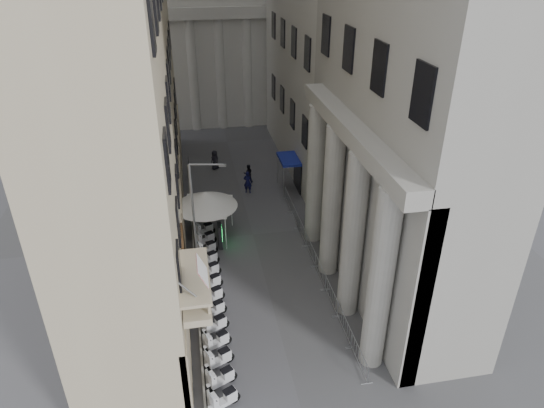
{
  "coord_description": "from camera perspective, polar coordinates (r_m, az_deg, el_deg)",
  "views": [
    {
      "loc": [
        -4.07,
        -11.08,
        19.22
      ],
      "look_at": [
        0.78,
        15.5,
        4.5
      ],
      "focal_mm": 32.0,
      "sensor_mm": 36.0,
      "label": 1
    }
  ],
  "objects": [
    {
      "name": "iron_fence",
      "position": [
        34.86,
        -9.02,
        -5.28
      ],
      "size": [
        0.3,
        28.0,
        1.4
      ],
      "primitive_type": null,
      "color": "black",
      "rests_on": "ground"
    },
    {
      "name": "blue_awning",
      "position": [
        42.57,
        1.93,
        1.73
      ],
      "size": [
        1.6,
        3.0,
        3.0
      ],
      "primitive_type": null,
      "color": "navy",
      "rests_on": "ground"
    },
    {
      "name": "flag",
      "position": [
        25.06,
        -6.94,
        -21.79
      ],
      "size": [
        1.0,
        1.4,
        8.2
      ],
      "primitive_type": null,
      "color": "#9E0C11",
      "rests_on": "ground"
    },
    {
      "name": "scooter_0",
      "position": [
        24.68,
        -5.61,
        -22.77
      ],
      "size": [
        1.51,
        1.1,
        1.5
      ],
      "primitive_type": null,
      "rotation": [
        0.0,
        0.0,
        2.01
      ],
      "color": "silver",
      "rests_on": "ground"
    },
    {
      "name": "scooter_1",
      "position": [
        25.49,
        -5.89,
        -20.56
      ],
      "size": [
        1.51,
        1.1,
        1.5
      ],
      "primitive_type": null,
      "rotation": [
        0.0,
        0.0,
        2.01
      ],
      "color": "silver",
      "rests_on": "ground"
    },
    {
      "name": "scooter_2",
      "position": [
        26.34,
        -6.15,
        -18.5
      ],
      "size": [
        1.51,
        1.1,
        1.5
      ],
      "primitive_type": null,
      "rotation": [
        0.0,
        0.0,
        2.01
      ],
      "color": "silver",
      "rests_on": "ground"
    },
    {
      "name": "scooter_3",
      "position": [
        27.22,
        -6.39,
        -16.57
      ],
      "size": [
        1.51,
        1.1,
        1.5
      ],
      "primitive_type": null,
      "rotation": [
        0.0,
        0.0,
        2.01
      ],
      "color": "silver",
      "rests_on": "ground"
    },
    {
      "name": "scooter_4",
      "position": [
        28.13,
        -6.61,
        -14.75
      ],
      "size": [
        1.51,
        1.1,
        1.5
      ],
      "primitive_type": null,
      "rotation": [
        0.0,
        0.0,
        2.01
      ],
      "color": "silver",
      "rests_on": "ground"
    },
    {
      "name": "scooter_5",
      "position": [
        29.07,
        -6.81,
        -13.06
      ],
      "size": [
        1.51,
        1.1,
        1.5
      ],
      "primitive_type": null,
      "rotation": [
        0.0,
        0.0,
        2.01
      ],
      "color": "silver",
      "rests_on": "ground"
    },
    {
      "name": "scooter_6",
      "position": [
        30.03,
        -7.0,
        -11.47
      ],
      "size": [
        1.51,
        1.1,
        1.5
      ],
      "primitive_type": null,
      "rotation": [
        0.0,
        0.0,
        2.01
      ],
      "color": "silver",
      "rests_on": "ground"
    },
    {
      "name": "scooter_7",
      "position": [
        31.01,
        -7.17,
        -9.98
      ],
      "size": [
        1.51,
        1.1,
        1.5
      ],
      "primitive_type": null,
      "rotation": [
        0.0,
        0.0,
        2.01
      ],
      "color": "silver",
      "rests_on": "ground"
    },
    {
      "name": "scooter_8",
      "position": [
        32.02,
        -7.34,
        -8.58
      ],
      "size": [
        1.51,
        1.1,
        1.5
      ],
      "primitive_type": null,
      "rotation": [
        0.0,
        0.0,
        2.01
      ],
      "color": "silver",
      "rests_on": "ground"
    },
    {
      "name": "scooter_9",
      "position": [
        33.04,
        -7.49,
        -7.27
      ],
      "size": [
        1.51,
        1.1,
        1.5
      ],
      "primitive_type": null,
      "rotation": [
        0.0,
        0.0,
        2.01
      ],
      "color": "silver",
      "rests_on": "ground"
    },
    {
      "name": "scooter_10",
      "position": [
        34.08,
        -7.63,
        -6.04
      ],
      "size": [
        1.51,
        1.1,
        1.5
      ],
      "primitive_type": null,
      "rotation": [
        0.0,
        0.0,
        2.01
      ],
      "color": "silver",
      "rests_on": "ground"
    },
    {
      "name": "scooter_11",
      "position": [
        35.13,
        -7.76,
        -4.88
      ],
      "size": [
        1.51,
        1.1,
        1.5
      ],
      "primitive_type": null,
      "rotation": [
        0.0,
        0.0,
        2.01
      ],
      "color": "silver",
      "rests_on": "ground"
    },
    {
      "name": "scooter_12",
      "position": [
        36.2,
        -7.88,
        -3.79
      ],
      "size": [
        1.51,
        1.1,
        1.5
      ],
      "primitive_type": null,
      "rotation": [
        0.0,
        0.0,
        2.01
      ],
      "color": "silver",
      "rests_on": "ground"
    },
    {
      "name": "barrier_0",
      "position": [
        26.64,
        10.14,
        -18.19
      ],
      "size": [
        0.6,
        2.4,
        1.1
      ],
      "primitive_type": null,
      "color": "#A6A8AE",
      "rests_on": "ground"
    },
    {
      "name": "barrier_1",
      "position": [
        28.28,
        8.42,
        -14.62
      ],
      "size": [
        0.6,
        2.4,
        1.1
      ],
      "primitive_type": null,
      "color": "#A6A8AE",
      "rests_on": "ground"
    },
    {
      "name": "barrier_2",
      "position": [
        30.04,
        6.94,
        -11.45
      ],
      "size": [
        0.6,
        2.4,
        1.1
      ],
      "primitive_type": null,
      "color": "#A6A8AE",
      "rests_on": "ground"
    },
    {
      "name": "barrier_3",
      "position": [
        31.9,
        5.66,
        -8.63
      ],
      "size": [
        0.6,
        2.4,
        1.1
      ],
      "primitive_type": null,
      "color": "#A6A8AE",
      "rests_on": "ground"
    },
    {
      "name": "barrier_4",
      "position": [
        33.85,
        4.54,
        -6.12
      ],
      "size": [
        0.6,
        2.4,
        1.1
      ],
      "primitive_type": null,
      "color": "#A6A8AE",
      "rests_on": "ground"
    },
    {
      "name": "barrier_5",
      "position": [
        35.86,
        3.55,
        -3.89
      ],
      "size": [
        0.6,
        2.4,
        1.1
      ],
      "primitive_type": null,
      "color": "#A6A8AE",
      "rests_on": "ground"
    },
    {
      "name": "barrier_6",
      "position": [
        37.93,
        2.67,
        -1.9
      ],
      "size": [
        0.6,
        2.4,
        1.1
      ],
      "primitive_type": null,
      "color": "#A6A8AE",
      "rests_on": "ground"
    },
    {
      "name": "barrier_7",
      "position": [
        40.05,
        1.88,
        -0.11
      ],
      "size": [
        0.6,
        2.4,
        1.1
      ],
      "primitive_type": null,
      "color": "#A6A8AE",
      "rests_on": "ground"
    },
    {
      "name": "security_tent",
      "position": [
        35.02,
        -8.39,
        0.81
      ],
      "size": [
        4.53,
        4.53,
        3.68
      ],
      "color": "silver",
      "rests_on": "ground"
    },
    {
      "name": "street_lamp",
      "position": [
        31.43,
        -8.86,
        -0.22
      ],
      "size": [
        2.34,
        0.62,
        7.22
      ],
      "rotation": [
        0.0,
        0.0,
        -0.2
      ],
      "color": "gray",
      "rests_on": "ground"
    },
    {
      "name": "info_kiosk",
      "position": [
        34.4,
        -6.13,
        -3.72
      ],
      "size": [
        0.29,
        0.87,
        1.84
      ],
      "rotation": [
        0.0,
        0.0,
        -0.0
      ],
      "color": "black",
      "rests_on": "ground"
    },
    {
      "name": "pedestrian_a",
      "position": [
        41.62,
        -2.87,
        2.59
      ],
      "size": [
        0.85,
        0.72,
        2.0
      ],
      "primitive_type": "imported",
      "rotation": [
        0.0,
        0.0,
        2.75
      ],
      "color": "#0C0D33",
      "rests_on": "ground"
    },
    {
      "name": "pedestrian_b",
      "position": [
        43.57,
        -2.82,
        3.61
      ],
      "size": [
        0.84,
        0.66,
        1.7
      ],
      "primitive_type": "imported",
      "rotation": [
        0.0,
        0.0,
        3.13
      ],
      "color": "black",
      "rests_on": "ground"
    },
    {
      "name": "pedestrian_c",
      "position": [
        46.41,
        -6.74,
        5.17
      ],
      "size": [
        1.08,
        1.02,
        1.86
      ],
      "primitive_type": "imported",
      "rotation": [
        0.0,
        0.0,
        3.79
      ],
      "color": "black",
      "rests_on": "ground"
    }
  ]
}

